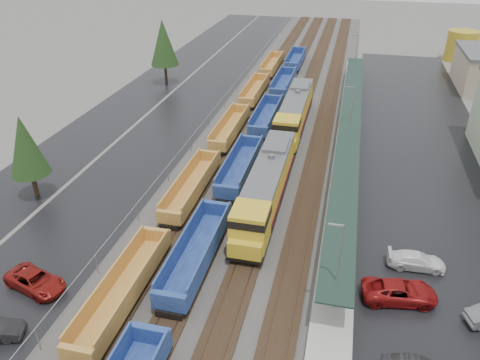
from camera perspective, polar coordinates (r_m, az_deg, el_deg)
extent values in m
cube|color=#302D2B|center=(71.58, 5.57, 8.11)|extent=(20.00, 160.00, 0.08)
cube|color=black|center=(72.52, 0.83, 8.63)|extent=(2.60, 160.00, 0.15)
cube|color=#473326|center=(72.63, 0.27, 8.76)|extent=(0.08, 160.00, 0.07)
cube|color=#473326|center=(72.34, 1.40, 8.66)|extent=(0.08, 160.00, 0.07)
cube|color=black|center=(71.81, 3.98, 8.35)|extent=(2.60, 160.00, 0.15)
cube|color=#473326|center=(71.88, 3.41, 8.48)|extent=(0.08, 160.00, 0.07)
cube|color=#473326|center=(71.67, 4.56, 8.38)|extent=(0.08, 160.00, 0.07)
cube|color=black|center=(71.32, 7.18, 8.04)|extent=(2.60, 160.00, 0.15)
cube|color=#473326|center=(71.35, 6.60, 8.18)|extent=(0.08, 160.00, 0.07)
cube|color=#473326|center=(71.22, 7.76, 8.06)|extent=(0.08, 160.00, 0.07)
cube|color=black|center=(71.05, 10.40, 7.70)|extent=(2.60, 160.00, 0.15)
cube|color=#473326|center=(71.05, 9.83, 7.85)|extent=(0.08, 160.00, 0.07)
cube|color=#473326|center=(70.99, 10.99, 7.72)|extent=(0.08, 160.00, 0.07)
cube|color=black|center=(74.92, -5.98, 9.04)|extent=(10.00, 160.00, 0.02)
cube|color=black|center=(78.67, -12.99, 9.44)|extent=(9.00, 160.00, 0.02)
cube|color=black|center=(62.66, 21.60, 2.92)|extent=(16.00, 100.00, 0.02)
cube|color=#9E9B93|center=(61.69, 12.96, 4.24)|extent=(3.00, 80.00, 0.70)
cylinder|color=gray|center=(39.24, 11.88, -8.67)|extent=(0.16, 0.16, 2.40)
cylinder|color=gray|center=(52.00, 12.75, 1.31)|extent=(0.16, 0.16, 2.40)
cylinder|color=gray|center=(65.71, 13.26, 7.24)|extent=(0.16, 0.16, 2.40)
cylinder|color=gray|center=(79.89, 13.61, 11.10)|extent=(0.16, 0.16, 2.40)
cylinder|color=gray|center=(94.32, 13.85, 13.79)|extent=(0.16, 0.16, 2.40)
cube|color=black|center=(60.58, 13.25, 6.69)|extent=(2.60, 65.00, 0.15)
cylinder|color=gray|center=(34.01, 11.79, -10.93)|extent=(0.12, 0.12, 8.00)
cube|color=gray|center=(31.67, 11.59, -5.40)|extent=(1.00, 0.15, 0.12)
cylinder|color=gray|center=(60.29, 13.34, 7.39)|extent=(0.12, 0.12, 8.00)
cube|color=gray|center=(59.01, 13.28, 10.96)|extent=(1.00, 0.15, 0.12)
cylinder|color=gray|center=(88.96, 13.94, 14.29)|extent=(0.12, 0.12, 8.00)
cube|color=gray|center=(88.09, 13.91, 16.77)|extent=(1.00, 0.15, 0.12)
cylinder|color=gray|center=(35.65, -23.42, -17.48)|extent=(0.08, 0.08, 2.00)
cylinder|color=gray|center=(40.35, -17.05, -9.87)|extent=(0.08, 0.08, 2.00)
cylinder|color=gray|center=(45.97, -12.34, -3.91)|extent=(0.08, 0.08, 2.00)
cylinder|color=gray|center=(52.21, -8.75, 0.72)|extent=(0.08, 0.08, 2.00)
cylinder|color=gray|center=(58.88, -5.94, 4.32)|extent=(0.08, 0.08, 2.00)
cylinder|color=gray|center=(65.85, -3.70, 7.18)|extent=(0.08, 0.08, 2.00)
cylinder|color=gray|center=(73.02, -1.88, 9.47)|extent=(0.08, 0.08, 2.00)
cylinder|color=gray|center=(80.36, -0.37, 11.34)|extent=(0.08, 0.08, 2.00)
cylinder|color=gray|center=(87.81, 0.91, 12.89)|extent=(0.08, 0.08, 2.00)
cylinder|color=gray|center=(95.35, 1.99, 14.19)|extent=(0.08, 0.08, 2.00)
cylinder|color=gray|center=(102.96, 2.93, 15.29)|extent=(0.08, 0.08, 2.00)
cylinder|color=gray|center=(110.62, 3.74, 16.24)|extent=(0.08, 0.08, 2.00)
cylinder|color=gray|center=(118.33, 4.46, 17.07)|extent=(0.08, 0.08, 2.00)
cylinder|color=gray|center=(126.08, 5.09, 17.79)|extent=(0.08, 0.08, 2.00)
cylinder|color=gray|center=(133.85, 5.65, 18.42)|extent=(0.08, 0.08, 2.00)
cylinder|color=gray|center=(141.65, 6.16, 18.99)|extent=(0.08, 0.08, 2.00)
cube|color=gray|center=(72.69, -1.89, 10.21)|extent=(0.05, 160.00, 0.05)
cylinder|color=#332316|center=(53.39, -23.74, -0.50)|extent=(0.50, 0.50, 2.70)
cone|color=black|center=(51.50, -24.72, 3.86)|extent=(3.96, 3.96, 6.30)
cylinder|color=#332316|center=(86.04, -9.03, 12.65)|extent=(0.50, 0.50, 3.30)
cone|color=black|center=(84.68, -9.32, 16.21)|extent=(4.84, 4.84, 7.70)
cube|color=black|center=(47.49, 3.28, -2.24)|extent=(3.08, 20.51, 0.41)
cube|color=#B8941A|center=(47.49, 3.56, 0.19)|extent=(2.87, 16.41, 3.08)
cube|color=#B8941A|center=(39.83, 1.23, -5.67)|extent=(3.08, 3.28, 3.49)
cube|color=black|center=(39.26, 1.25, -4.45)|extent=(3.13, 3.33, 0.72)
cube|color=#B8941A|center=(38.98, 0.63, -8.42)|extent=(2.87, 1.03, 1.44)
cube|color=#59595B|center=(46.72, 3.62, 1.95)|extent=(2.92, 16.41, 0.36)
cube|color=maroon|center=(48.32, 1.82, -0.90)|extent=(0.04, 16.41, 0.36)
cube|color=maroon|center=(47.91, 5.23, -1.30)|extent=(0.04, 16.41, 0.36)
cube|color=black|center=(47.70, 3.26, -2.66)|extent=(2.26, 6.15, 0.62)
cube|color=black|center=(41.80, 1.44, -7.59)|extent=(2.46, 4.10, 0.51)
cube|color=black|center=(53.82, 4.67, 1.36)|extent=(2.46, 4.10, 0.51)
cylinder|color=#59595B|center=(47.48, 3.85, 2.83)|extent=(0.72, 0.72, 0.51)
cube|color=#59595B|center=(50.25, 4.47, 4.28)|extent=(2.46, 4.10, 0.51)
cube|color=black|center=(66.15, 6.64, 7.02)|extent=(3.08, 20.51, 0.41)
cube|color=#B8941A|center=(66.48, 6.84, 8.73)|extent=(2.87, 16.41, 3.08)
cube|color=#B8941A|center=(58.07, 5.70, 5.93)|extent=(3.08, 3.28, 3.49)
cube|color=black|center=(57.67, 5.75, 6.87)|extent=(3.13, 3.33, 0.72)
cube|color=#B8941A|center=(56.81, 5.37, 4.27)|extent=(2.87, 1.03, 1.44)
cube|color=#59595B|center=(65.93, 6.93, 10.07)|extent=(2.92, 16.41, 0.36)
cube|color=maroon|center=(67.08, 5.54, 7.87)|extent=(0.04, 16.41, 0.36)
cube|color=maroon|center=(66.78, 8.03, 7.62)|extent=(0.04, 16.41, 0.36)
cube|color=black|center=(66.31, 6.62, 6.69)|extent=(2.26, 6.15, 0.62)
cube|color=black|center=(59.73, 5.71, 4.24)|extent=(2.46, 4.10, 0.51)
cube|color=black|center=(72.93, 7.38, 8.84)|extent=(2.46, 4.10, 0.51)
cylinder|color=#59595B|center=(66.80, 7.06, 10.59)|extent=(0.72, 0.72, 0.51)
cube|color=#59595B|center=(69.73, 7.38, 11.33)|extent=(2.46, 4.10, 0.51)
cube|color=#BB7B33|center=(37.54, -13.88, -13.14)|extent=(2.42, 12.86, 0.23)
cube|color=#BB7B33|center=(37.47, -15.66, -11.81)|extent=(0.14, 12.86, 1.68)
cube|color=#BB7B33|center=(36.54, -12.37, -12.54)|extent=(0.14, 12.86, 1.68)
cube|color=#BB7B33|center=(33.21, -19.23, -19.52)|extent=(2.42, 0.47, 1.30)
cube|color=#BB7B33|center=(41.71, -10.06, -6.66)|extent=(2.42, 0.47, 1.30)
cube|color=black|center=(34.23, -18.39, -19.81)|extent=(1.86, 2.05, 0.47)
cube|color=black|center=(41.78, -10.29, -8.20)|extent=(1.86, 2.05, 0.47)
cube|color=#BB7B33|center=(49.44, -5.84, -1.05)|extent=(2.42, 12.86, 0.23)
cube|color=#BB7B33|center=(49.39, -7.16, -0.05)|extent=(0.14, 12.86, 1.68)
cube|color=#BB7B33|center=(48.69, -4.59, -0.36)|extent=(0.14, 12.86, 1.68)
cube|color=#BB7B33|center=(43.88, -8.63, -4.54)|extent=(2.42, 0.47, 1.30)
cube|color=#BB7B33|center=(54.67, -3.67, 2.93)|extent=(2.42, 0.47, 1.30)
cube|color=black|center=(44.89, -8.25, -5.08)|extent=(1.86, 2.05, 0.47)
cube|color=black|center=(54.53, -3.83, 1.75)|extent=(1.86, 2.05, 0.47)
cube|color=#BB7B33|center=(63.24, -1.17, 6.10)|extent=(2.42, 12.86, 0.23)
cube|color=#BB7B33|center=(63.20, -2.20, 6.89)|extent=(0.14, 12.86, 1.68)
cube|color=#BB7B33|center=(62.66, -0.14, 6.71)|extent=(0.14, 12.86, 1.68)
cube|color=#BB7B33|center=(57.16, -2.84, 4.17)|extent=(2.42, 0.47, 1.30)
cube|color=#BB7B33|center=(68.97, 0.21, 8.69)|extent=(2.42, 0.47, 1.30)
cube|color=black|center=(58.12, -2.64, 3.60)|extent=(1.86, 2.05, 0.47)
cube|color=black|center=(68.71, 0.09, 7.78)|extent=(1.86, 2.05, 0.47)
cube|color=#BB7B33|center=(77.93, 1.84, 10.61)|extent=(2.42, 12.86, 0.23)
cube|color=#BB7B33|center=(77.90, 1.00, 11.26)|extent=(0.14, 12.86, 1.68)
cube|color=#BB7B33|center=(77.46, 2.71, 11.12)|extent=(0.14, 12.86, 1.68)
cube|color=#BB7B33|center=(71.61, 0.75, 9.47)|extent=(2.42, 0.47, 1.30)
cube|color=#BB7B33|center=(83.93, 2.80, 12.42)|extent=(2.42, 0.47, 1.30)
cube|color=black|center=(72.52, 0.86, 8.95)|extent=(1.86, 2.05, 0.47)
cube|color=black|center=(83.59, 2.69, 11.68)|extent=(1.86, 2.05, 0.47)
cube|color=#BB7B33|center=(93.10, 3.93, 13.65)|extent=(2.42, 12.86, 0.23)
cube|color=#BB7B33|center=(93.07, 3.22, 14.20)|extent=(0.14, 12.86, 1.68)
cube|color=#BB7B33|center=(92.70, 4.68, 14.09)|extent=(0.14, 12.86, 1.68)
cube|color=#BB7B33|center=(86.65, 3.17, 12.94)|extent=(2.42, 0.47, 1.30)
cube|color=#BB7B33|center=(99.25, 4.63, 14.99)|extent=(2.42, 0.47, 1.30)
cube|color=black|center=(87.53, 3.23, 12.47)|extent=(1.86, 2.05, 0.47)
cube|color=black|center=(98.86, 4.55, 14.38)|extent=(1.86, 2.05, 0.47)
cube|color=navy|center=(32.99, -10.72, -18.09)|extent=(2.69, 0.52, 1.45)
cube|color=black|center=(33.33, -11.06, -20.17)|extent=(2.07, 2.27, 0.52)
cube|color=navy|center=(39.94, -5.27, -9.18)|extent=(2.69, 12.22, 0.26)
cube|color=navy|center=(39.74, -7.12, -7.83)|extent=(0.16, 12.22, 1.86)
cube|color=navy|center=(39.03, -3.51, -8.40)|extent=(0.16, 12.22, 1.86)
cube|color=navy|center=(35.03, -8.63, -14.43)|extent=(2.69, 0.52, 1.45)
cube|color=navy|center=(44.41, -2.78, -3.55)|extent=(2.69, 0.52, 1.45)
cube|color=black|center=(36.21, -8.08, -14.86)|extent=(2.07, 2.27, 0.52)
cube|color=black|center=(44.40, -3.01, -5.16)|extent=(2.07, 2.27, 0.52)
cube|color=navy|center=(52.73, 0.07, 1.22)|extent=(2.69, 12.22, 0.26)
cube|color=navy|center=(52.58, -1.30, 2.27)|extent=(0.16, 12.22, 1.86)
cube|color=navy|center=(52.05, 1.45, 1.97)|extent=(0.16, 12.22, 1.86)
cube|color=navy|center=(47.03, -1.72, -1.50)|extent=(2.69, 0.52, 1.45)
cube|color=navy|center=(57.95, 1.52, 4.70)|extent=(2.69, 0.52, 1.45)
cube|color=black|center=(48.16, -1.48, -2.13)|extent=(2.07, 2.27, 0.52)
cube|color=black|center=(57.74, 1.35, 3.48)|extent=(2.07, 2.27, 0.52)
cube|color=navy|center=(66.84, 3.24, 7.41)|extent=(2.69, 12.22, 0.26)
cube|color=navy|center=(66.72, 2.16, 8.26)|extent=(0.16, 12.22, 1.86)
cube|color=navy|center=(66.31, 4.37, 8.05)|extent=(0.16, 12.22, 1.86)
cube|color=navy|center=(60.82, 2.15, 5.91)|extent=(2.69, 0.52, 1.45)
cube|color=navy|center=(72.43, 4.18, 9.73)|extent=(2.69, 0.52, 1.45)
cube|color=black|center=(61.89, 2.27, 5.29)|extent=(2.07, 2.27, 0.52)
cube|color=black|center=(72.10, 4.06, 8.78)|extent=(2.07, 2.27, 0.52)
cube|color=navy|center=(81.59, 5.32, 11.40)|extent=(2.69, 12.22, 0.26)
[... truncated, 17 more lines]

